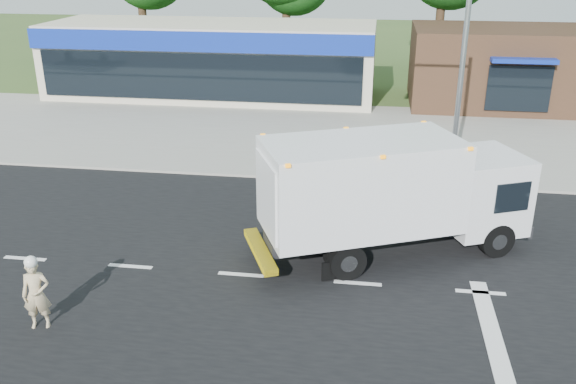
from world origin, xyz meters
TOP-DOWN VIEW (x-y plane):
  - ground at (0.00, 0.00)m, footprint 120.00×120.00m
  - road_asphalt at (0.00, 0.00)m, footprint 60.00×14.00m
  - sidewalk at (0.00, 8.20)m, footprint 60.00×2.40m
  - parking_apron at (0.00, 14.00)m, footprint 60.00×9.00m
  - lane_markings at (1.35, -1.35)m, footprint 55.20×7.00m
  - ems_box_truck at (0.69, 1.79)m, footprint 7.80×5.14m
  - emergency_worker at (-6.91, -2.89)m, footprint 0.69×0.55m
  - retail_strip_mall at (-9.00, 19.93)m, footprint 18.00×6.20m
  - brown_storefront at (7.00, 19.98)m, footprint 10.00×6.70m
  - traffic_signal_pole at (2.35, 7.60)m, footprint 3.51×0.25m

SIDE VIEW (x-z plane):
  - ground at x=0.00m, z-range 0.00..0.00m
  - road_asphalt at x=0.00m, z-range -0.01..0.01m
  - parking_apron at x=0.00m, z-range 0.00..0.02m
  - lane_markings at x=1.35m, z-range 0.01..0.02m
  - sidewalk at x=0.00m, z-range 0.00..0.12m
  - emergency_worker at x=-6.91m, z-range -0.01..1.75m
  - ems_box_truck at x=0.69m, z-range 0.25..3.58m
  - brown_storefront at x=7.00m, z-range 0.00..4.00m
  - retail_strip_mall at x=-9.00m, z-range 0.01..4.01m
  - traffic_signal_pole at x=2.35m, z-range 0.92..8.92m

